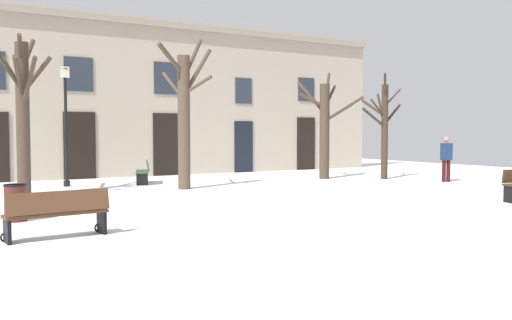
# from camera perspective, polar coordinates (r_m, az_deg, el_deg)

# --- Properties ---
(ground_plane) EXTENTS (34.57, 34.57, 0.00)m
(ground_plane) POSITION_cam_1_polar(r_m,az_deg,el_deg) (15.54, 3.46, -3.87)
(ground_plane) COLOR white
(building_facade) EXTENTS (21.61, 0.60, 6.57)m
(building_facade) POSITION_cam_1_polar(r_m,az_deg,el_deg) (23.86, -9.36, 6.45)
(building_facade) COLOR tan
(building_facade) RESTS_ON ground
(tree_center) EXTENTS (2.61, 1.85, 4.07)m
(tree_center) POSITION_cam_1_polar(r_m,az_deg,el_deg) (22.12, 13.08, 3.44)
(tree_center) COLOR #382B1E
(tree_center) RESTS_ON ground
(tree_left_of_center) EXTENTS (1.50, 2.67, 4.68)m
(tree_left_of_center) POSITION_cam_1_polar(r_m,az_deg,el_deg) (17.19, -22.95, 4.89)
(tree_left_of_center) COLOR #423326
(tree_left_of_center) RESTS_ON ground
(tree_foreground) EXTENTS (2.22, 2.58, 4.24)m
(tree_foreground) POSITION_cam_1_polar(r_m,az_deg,el_deg) (21.87, 7.11, 3.57)
(tree_foreground) COLOR #423326
(tree_foreground) RESTS_ON ground
(tree_right_of_center) EXTENTS (2.01, 2.09, 4.91)m
(tree_right_of_center) POSITION_cam_1_polar(r_m,az_deg,el_deg) (17.85, -7.43, 4.67)
(tree_right_of_center) COLOR #4C3D2D
(tree_right_of_center) RESTS_ON ground
(streetlamp) EXTENTS (0.30, 0.30, 4.08)m
(streetlamp) POSITION_cam_1_polar(r_m,az_deg,el_deg) (19.63, -19.07, 4.65)
(streetlamp) COLOR black
(streetlamp) RESTS_ON ground
(litter_bin) EXTENTS (0.46, 0.46, 0.77)m
(litter_bin) POSITION_cam_1_polar(r_m,az_deg,el_deg) (12.34, -23.60, -4.05)
(litter_bin) COLOR #4C1E19
(litter_bin) RESTS_ON ground
(bench_near_lamp) EXTENTS (1.76, 0.60, 0.84)m
(bench_near_lamp) POSITION_cam_1_polar(r_m,az_deg,el_deg) (10.06, -19.83, -5.19)
(bench_near_lamp) COLOR #51331E
(bench_near_lamp) RESTS_ON ground
(bench_back_to_back_left) EXTENTS (0.95, 1.60, 0.84)m
(bench_back_to_back_left) POSITION_cam_1_polar(r_m,az_deg,el_deg) (20.00, -11.52, -1.18)
(bench_back_to_back_left) COLOR #2D4C33
(bench_back_to_back_left) RESTS_ON ground
(person_crossing_plaza) EXTENTS (0.43, 0.33, 1.68)m
(person_crossing_plaza) POSITION_cam_1_polar(r_m,az_deg,el_deg) (21.43, 19.07, 0.33)
(person_crossing_plaza) COLOR #350F0F
(person_crossing_plaza) RESTS_ON ground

